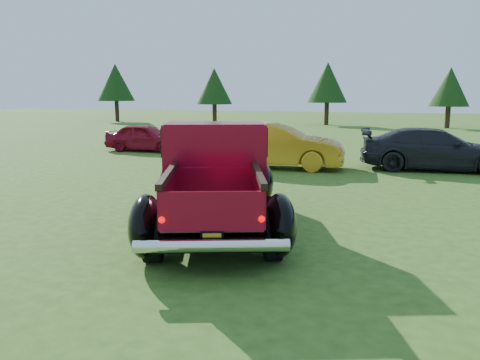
{
  "coord_description": "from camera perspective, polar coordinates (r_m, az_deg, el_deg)",
  "views": [
    {
      "loc": [
        2.22,
        -7.72,
        2.44
      ],
      "look_at": [
        -0.37,
        0.2,
        0.92
      ],
      "focal_mm": 35.0,
      "sensor_mm": 36.0,
      "label": 1
    }
  ],
  "objects": [
    {
      "name": "ground",
      "position": [
        8.4,
        1.98,
        -6.54
      ],
      "size": [
        120.0,
        120.0,
        0.0
      ],
      "primitive_type": "plane",
      "color": "#305317",
      "rests_on": "ground"
    },
    {
      "name": "tree_far_west",
      "position": [
        44.84,
        -14.92,
        11.41
      ],
      "size": [
        3.33,
        3.33,
        5.2
      ],
      "color": "#332114",
      "rests_on": "ground"
    },
    {
      "name": "tree_west",
      "position": [
        39.38,
        -3.14,
        11.33
      ],
      "size": [
        2.94,
        2.94,
        4.6
      ],
      "color": "#332114",
      "rests_on": "ground"
    },
    {
      "name": "tree_mid_left",
      "position": [
        39.08,
        10.62,
        11.58
      ],
      "size": [
        3.2,
        3.2,
        5.0
      ],
      "color": "#332114",
      "rests_on": "ground"
    },
    {
      "name": "tree_mid_right",
      "position": [
        37.91,
        24.22,
        10.28
      ],
      "size": [
        2.82,
        2.82,
        4.4
      ],
      "color": "#332114",
      "rests_on": "ground"
    },
    {
      "name": "pickup_truck",
      "position": [
        8.88,
        -3.02,
        0.46
      ],
      "size": [
        3.81,
        5.53,
        1.93
      ],
      "rotation": [
        0.0,
        0.0,
        0.35
      ],
      "color": "black",
      "rests_on": "ground"
    },
    {
      "name": "show_car_red",
      "position": [
        20.92,
        -11.42,
        5.11
      ],
      "size": [
        3.56,
        1.56,
        1.19
      ],
      "primitive_type": "imported",
      "rotation": [
        0.0,
        0.0,
        1.61
      ],
      "color": "maroon",
      "rests_on": "ground"
    },
    {
      "name": "show_car_yellow",
      "position": [
        15.8,
        4.38,
        4.19
      ],
      "size": [
        4.64,
        1.9,
        1.5
      ],
      "primitive_type": "imported",
      "rotation": [
        0.0,
        0.0,
        1.64
      ],
      "color": "#BF8319",
      "rests_on": "ground"
    },
    {
      "name": "show_car_grey",
      "position": [
        16.59,
        22.59,
        3.49
      ],
      "size": [
        4.84,
        2.3,
        1.36
      ],
      "primitive_type": "imported",
      "rotation": [
        0.0,
        0.0,
        1.65
      ],
      "color": "black",
      "rests_on": "ground"
    }
  ]
}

